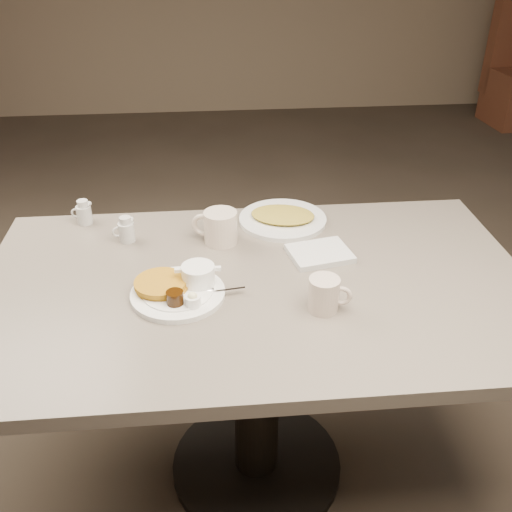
{
  "coord_description": "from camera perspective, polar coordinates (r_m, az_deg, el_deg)",
  "views": [
    {
      "loc": [
        -0.12,
        -1.31,
        1.62
      ],
      "look_at": [
        0.0,
        0.02,
        0.82
      ],
      "focal_mm": 40.8,
      "sensor_mm": 36.0,
      "label": 1
    }
  ],
  "objects": [
    {
      "name": "main_plate",
      "position": [
        1.53,
        -7.51,
        -3.06
      ],
      "size": [
        0.3,
        0.25,
        0.07
      ],
      "color": "white",
      "rests_on": "diner_table"
    },
    {
      "name": "napkin",
      "position": [
        1.7,
        6.26,
        0.24
      ],
      "size": [
        0.2,
        0.17,
        0.02
      ],
      "color": "silver",
      "rests_on": "diner_table"
    },
    {
      "name": "creamer_right",
      "position": [
        1.93,
        -16.53,
        4.07
      ],
      "size": [
        0.07,
        0.06,
        0.08
      ],
      "color": "beige",
      "rests_on": "diner_table"
    },
    {
      "name": "coffee_mug_near",
      "position": [
        1.46,
        6.76,
        -3.71
      ],
      "size": [
        0.12,
        0.09,
        0.09
      ],
      "color": "beige",
      "rests_on": "diner_table"
    },
    {
      "name": "creamer_left",
      "position": [
        1.8,
        -12.61,
        2.49
      ],
      "size": [
        0.07,
        0.05,
        0.08
      ],
      "color": "silver",
      "rests_on": "diner_table"
    },
    {
      "name": "coffee_mug_far",
      "position": [
        1.74,
        -3.62,
        2.84
      ],
      "size": [
        0.15,
        0.13,
        0.1
      ],
      "color": "beige",
      "rests_on": "diner_table"
    },
    {
      "name": "hash_plate",
      "position": [
        1.88,
        2.63,
        3.75
      ],
      "size": [
        0.34,
        0.34,
        0.04
      ],
      "color": "silver",
      "rests_on": "diner_table"
    },
    {
      "name": "diner_table",
      "position": [
        1.68,
        0.06,
        -7.39
      ],
      "size": [
        1.5,
        0.9,
        0.75
      ],
      "color": "slate",
      "rests_on": "ground"
    },
    {
      "name": "room",
      "position": [
        1.33,
        0.08,
        21.42
      ],
      "size": [
        7.04,
        8.04,
        2.84
      ],
      "color": "#4C3F33",
      "rests_on": "ground"
    }
  ]
}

